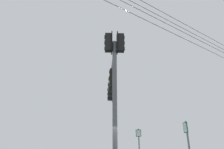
{
  "coord_description": "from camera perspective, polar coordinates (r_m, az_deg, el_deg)",
  "views": [
    {
      "loc": [
        -7.9,
        -3.35,
        1.65
      ],
      "look_at": [
        1.39,
        0.88,
        5.62
      ],
      "focal_mm": 30.89,
      "sensor_mm": 36.0,
      "label": 1
    }
  ],
  "objects": [
    {
      "name": "signal_mast_assembly",
      "position": [
        10.31,
        0.19,
        -2.16
      ],
      "size": [
        6.04,
        3.47,
        6.87
      ],
      "color": "slate",
      "rests_on": "ground"
    },
    {
      "name": "overhead_wire_span",
      "position": [
        11.55,
        6.11,
        19.94
      ],
      "size": [
        23.18,
        14.58,
        1.85
      ],
      "color": "black"
    }
  ]
}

